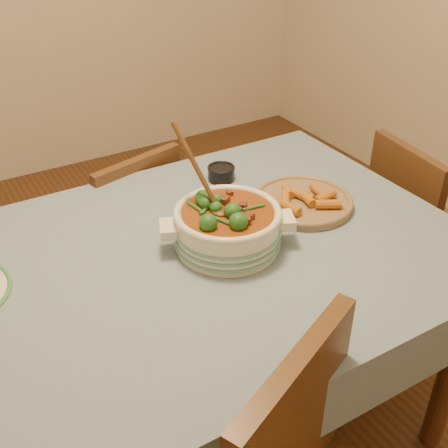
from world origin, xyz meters
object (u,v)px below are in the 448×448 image
dining_table (175,288)px  stew_casserole (227,224)px  condiment_bowl (221,172)px  chair_right (416,226)px  chair_far (129,230)px  fried_plate (303,200)px

dining_table → stew_casserole: 0.23m
condiment_bowl → chair_right: 0.85m
chair_far → chair_right: bearing=135.5°
stew_casserole → chair_right: stew_casserole is taller
stew_casserole → chair_right: size_ratio=0.46×
stew_casserole → fried_plate: stew_casserole is taller
condiment_bowl → chair_right: bearing=-18.6°
chair_far → stew_casserole: bearing=79.7°
chair_far → dining_table: bearing=65.6°
condiment_bowl → fried_plate: size_ratio=0.29×
stew_casserole → chair_far: 0.77m
stew_casserole → chair_far: size_ratio=0.47×
dining_table → chair_right: bearing=4.7°
stew_casserole → chair_right: (0.93, 0.10, -0.37)m
chair_far → condiment_bowl: bearing=112.5°
condiment_bowl → fried_plate: bearing=-64.8°
stew_casserole → fried_plate: 0.33m
chair_far → fried_plate: bearing=107.3°
fried_plate → chair_right: chair_right is taller
condiment_bowl → chair_far: condiment_bowl is taller
condiment_bowl → chair_far: bearing=127.1°
fried_plate → stew_casserole: bearing=-167.4°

